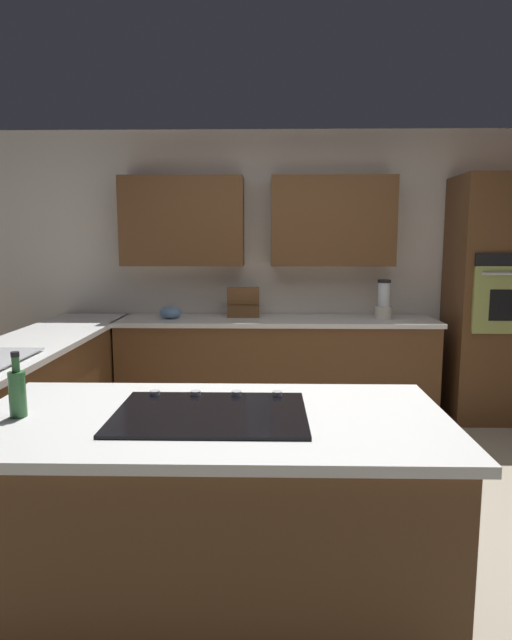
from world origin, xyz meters
name	(u,v)px	position (x,y,z in m)	size (l,w,h in m)	color
ground_plane	(297,506)	(0.00, 0.00, 0.00)	(14.00, 14.00, 0.00)	#9E937F
wall_back	(279,258)	(0.08, -2.04, 1.43)	(6.00, 0.44, 2.60)	silver
lower_cabinets_back	(276,370)	(0.10, -1.72, 0.43)	(2.80, 0.60, 0.86)	brown
countertop_back	(276,321)	(0.10, -1.72, 0.88)	(2.84, 0.64, 0.04)	silver
lower_cabinets_side	(34,408)	(1.82, -0.55, 0.43)	(0.60, 2.90, 0.86)	brown
countertop_side	(30,345)	(1.82, -0.55, 0.88)	(0.64, 2.94, 0.04)	silver
island_base	(212,525)	(0.41, 1.01, 0.43)	(1.81, 0.89, 0.86)	brown
island_top	(211,420)	(0.41, 1.01, 0.88)	(1.89, 0.97, 0.04)	silver
wall_oven	(497,300)	(-1.85, -1.72, 1.07)	(0.80, 0.66, 2.15)	brown
cooktop	(211,413)	(0.41, 1.00, 0.91)	(0.76, 0.56, 0.03)	black
blender	(384,302)	(-0.85, -1.71, 1.05)	(0.15, 0.15, 0.35)	beige
mixing_bowl	(171,312)	(1.05, -1.71, 0.96)	(0.20, 0.20, 0.11)	#668CB2
spice_rack	(243,302)	(0.40, -1.80, 1.04)	(0.29, 0.11, 0.27)	brown
oil_bottle	(17,391)	(1.16, 1.04, 1.00)	(0.07, 0.07, 0.26)	#336B38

